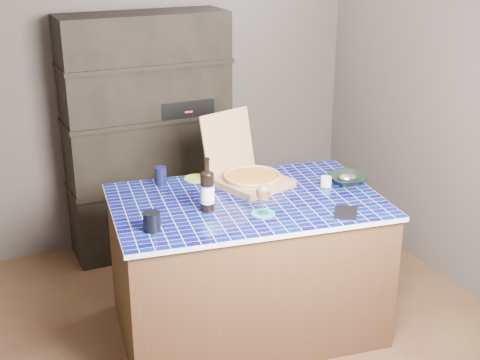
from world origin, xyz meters
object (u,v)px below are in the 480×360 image
wine_glass (263,193)px  bowl (347,179)px  pizza_box (250,175)px  mead_bottle (207,190)px  dvd_case (346,212)px  kitchen_island (246,265)px

wine_glass → bowl: bearing=16.2°
pizza_box → bowl: (0.56, -0.24, -0.03)m
mead_bottle → bowl: mead_bottle is taller
pizza_box → bowl: bearing=-40.0°
mead_bottle → dvd_case: mead_bottle is taller
bowl → wine_glass: bearing=-163.8°
bowl → kitchen_island: bearing=177.9°
kitchen_island → dvd_case: 0.73m
mead_bottle → bowl: 0.95m
dvd_case → bowl: size_ratio=0.75×
kitchen_island → wine_glass: wine_glass is taller
pizza_box → dvd_case: pizza_box is taller
pizza_box → wine_glass: size_ratio=3.10×
pizza_box → wine_glass: (-0.13, -0.44, 0.07)m
pizza_box → dvd_case: bearing=-81.4°
mead_bottle → bowl: size_ratio=1.37×
mead_bottle → bowl: bearing=1.4°
kitchen_island → bowl: bearing=5.8°
kitchen_island → pizza_box: 0.55m
wine_glass → dvd_case: (0.42, -0.19, -0.12)m
kitchen_island → pizza_box: (0.12, 0.22, 0.49)m
dvd_case → bowl: bowl is taller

